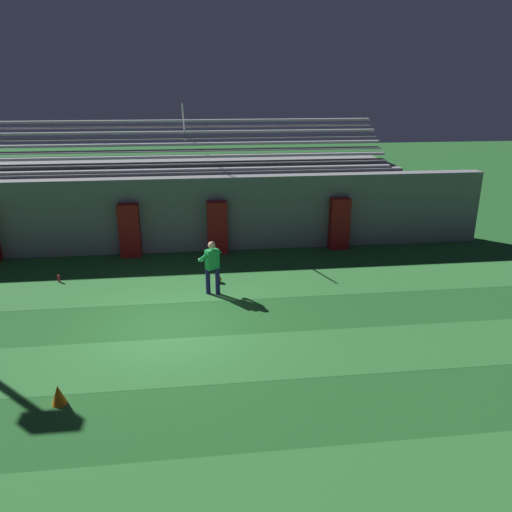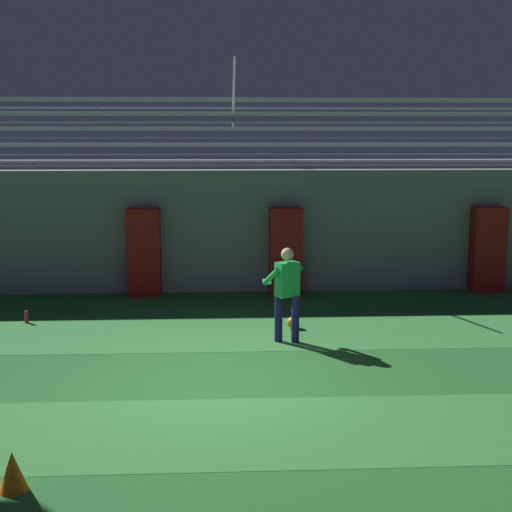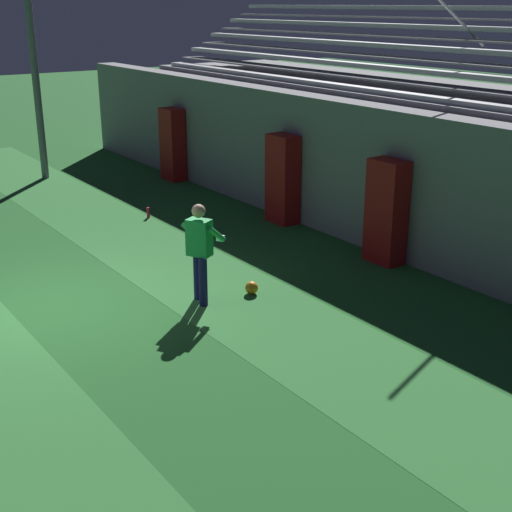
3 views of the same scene
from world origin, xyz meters
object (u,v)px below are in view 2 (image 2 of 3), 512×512
object	(u,v)px
padding_pillar_gate_right	(286,251)
traffic_cone	(13,471)
soccer_ball	(293,323)
padding_pillar_far_right	(488,250)
goalkeeper	(287,288)
padding_pillar_gate_left	(144,253)
water_bottle	(26,317)

from	to	relation	value
padding_pillar_gate_right	traffic_cone	size ratio (longest dim) A/B	4.68
soccer_ball	traffic_cone	world-z (taller)	traffic_cone
padding_pillar_far_right	soccer_ball	xyz separation A→B (m)	(-4.80, -2.97, -0.87)
padding_pillar_gate_right	goalkeeper	size ratio (longest dim) A/B	1.18
soccer_ball	padding_pillar_gate_left	bearing A→B (deg)	135.83
padding_pillar_gate_right	soccer_ball	distance (m)	3.10
padding_pillar_gate_left	padding_pillar_gate_right	bearing A→B (deg)	0.00
padding_pillar_gate_right	soccer_ball	world-z (taller)	padding_pillar_gate_right
padding_pillar_gate_left	goalkeeper	bearing A→B (deg)	-53.37
padding_pillar_gate_left	padding_pillar_gate_right	distance (m)	3.20
padding_pillar_far_right	water_bottle	bearing A→B (deg)	-166.89
padding_pillar_gate_left	soccer_ball	world-z (taller)	padding_pillar_gate_left
padding_pillar_gate_right	padding_pillar_gate_left	bearing A→B (deg)	180.00
goalkeeper	traffic_cone	world-z (taller)	goalkeeper
padding_pillar_far_right	water_bottle	xyz separation A→B (m)	(-9.91, -2.31, -0.86)
traffic_cone	water_bottle	distance (m)	6.89
goalkeeper	padding_pillar_far_right	bearing A→B (deg)	37.48
padding_pillar_gate_right	water_bottle	distance (m)	5.79
goalkeeper	traffic_cone	distance (m)	6.16
padding_pillar_gate_left	padding_pillar_far_right	bearing A→B (deg)	0.00
padding_pillar_gate_left	water_bottle	size ratio (longest dim) A/B	8.19
padding_pillar_far_right	padding_pillar_gate_right	bearing A→B (deg)	180.00
padding_pillar_gate_right	water_bottle	bearing A→B (deg)	-156.24
padding_pillar_gate_left	traffic_cone	bearing A→B (deg)	-92.64
traffic_cone	goalkeeper	bearing A→B (deg)	57.67
water_bottle	padding_pillar_far_right	bearing A→B (deg)	13.11
padding_pillar_gate_left	traffic_cone	distance (m)	9.05
padding_pillar_gate_left	soccer_ball	size ratio (longest dim) A/B	8.94
padding_pillar_gate_right	padding_pillar_far_right	bearing A→B (deg)	0.00
padding_pillar_gate_left	goalkeeper	size ratio (longest dim) A/B	1.18
padding_pillar_gate_left	water_bottle	world-z (taller)	padding_pillar_gate_left
padding_pillar_gate_left	traffic_cone	xyz separation A→B (m)	(-0.42, -9.01, -0.77)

